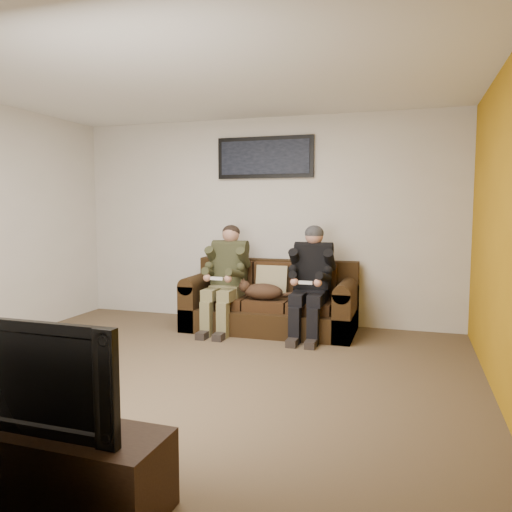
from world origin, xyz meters
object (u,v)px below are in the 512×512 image
(person_right, at_px, (311,275))
(tv_stand, at_px, (48,464))
(sofa, at_px, (271,304))
(cat, at_px, (262,291))
(framed_poster, at_px, (265,157))
(person_left, at_px, (226,272))
(television, at_px, (44,372))

(person_right, xyz_separation_m, tv_stand, (-0.62, -3.60, -0.51))
(sofa, bearing_deg, cat, -101.68)
(person_right, xyz_separation_m, framed_poster, (-0.72, 0.56, 1.40))
(person_left, height_order, television, person_left)
(person_left, xyz_separation_m, tv_stand, (0.41, -3.60, -0.50))
(cat, relative_size, framed_poster, 0.53)
(sofa, relative_size, person_right, 1.59)
(tv_stand, distance_m, television, 0.47)
(person_right, xyz_separation_m, television, (-0.62, -3.60, -0.03))
(person_left, distance_m, cat, 0.51)
(sofa, height_order, tv_stand, sofa)
(person_right, relative_size, cat, 1.92)
(framed_poster, bearing_deg, tv_stand, -88.68)
(person_right, distance_m, cat, 0.61)
(person_right, bearing_deg, person_left, -179.98)
(person_left, relative_size, framed_poster, 1.01)
(cat, height_order, television, television)
(sofa, bearing_deg, framed_poster, 116.91)
(person_right, distance_m, television, 3.66)
(person_left, height_order, tv_stand, person_left)
(person_left, xyz_separation_m, cat, (0.47, -0.07, -0.20))
(person_left, bearing_deg, framed_poster, 60.59)
(sofa, distance_m, television, 3.79)
(person_right, height_order, framed_poster, framed_poster)
(person_left, relative_size, cat, 1.91)
(person_right, bearing_deg, television, -99.77)
(sofa, relative_size, framed_poster, 1.61)
(sofa, bearing_deg, television, -91.58)
(television, bearing_deg, framed_poster, 92.45)
(sofa, distance_m, cat, 0.31)
(sofa, height_order, framed_poster, framed_poster)
(person_right, relative_size, framed_poster, 1.01)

